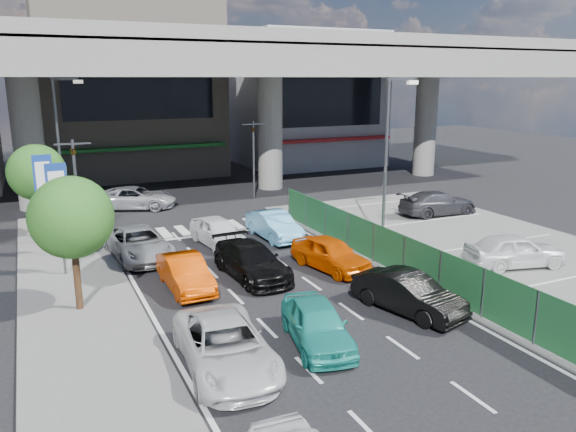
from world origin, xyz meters
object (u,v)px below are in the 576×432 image
sedan_black_mid (252,261)px  kei_truck_front_right (274,225)px  traffic_light_left (75,167)px  parked_sedan_dgrey (438,203)px  street_lamp_left (61,137)px  sedan_white_front_mid (218,231)px  wagon_silver_front_left (139,244)px  sedan_white_mid_left (225,346)px  traffic_cone (392,246)px  tree_far (37,173)px  signboard_near (59,204)px  traffic_light_right (253,140)px  hatch_black_mid_right (408,293)px  signboard_far (45,192)px  crossing_wagon_silver (135,198)px  tree_near (72,218)px  taxi_teal_mid (317,324)px  parked_sedan_white (515,250)px  street_lamp_right (389,148)px  taxi_orange_left (185,273)px  taxi_orange_right (330,254)px

sedan_black_mid → kei_truck_front_right: 5.74m
traffic_light_left → parked_sedan_dgrey: size_ratio=1.08×
street_lamp_left → sedan_white_front_mid: street_lamp_left is taller
wagon_silver_front_left → sedan_white_mid_left: bearing=-93.5°
parked_sedan_dgrey → traffic_cone: (-6.79, -5.04, -0.38)m
tree_far → signboard_near: bearing=-84.7°
traffic_light_right → hatch_black_mid_right: (-2.13, -19.88, -3.25)m
traffic_light_right → parked_sedan_dgrey: (8.12, -9.03, -3.18)m
signboard_far → crossing_wagon_silver: 10.16m
signboard_far → parked_sedan_dgrey: size_ratio=0.97×
sedan_white_front_mid → street_lamp_left: bearing=119.9°
traffic_light_left → sedan_white_mid_left: (2.54, -13.93, -3.25)m
tree_near → sedan_black_mid: 7.30m
tree_far → taxi_teal_mid: bearing=-66.2°
hatch_black_mid_right → sedan_black_mid: 6.69m
signboard_near → parked_sedan_white: 19.04m
tree_far → wagon_silver_front_left: bearing=-54.3°
sedan_white_mid_left → sedan_black_mid: (3.40, 6.67, 0.00)m
street_lamp_right → traffic_cone: 4.53m
parked_sedan_dgrey → parked_sedan_white: bearing=162.0°
traffic_light_right → kei_truck_front_right: (-2.65, -9.43, -3.25)m
street_lamp_right → taxi_teal_mid: size_ratio=2.00×
signboard_far → wagon_silver_front_left: size_ratio=0.95×
parked_sedan_dgrey → traffic_cone: 8.47m
street_lamp_right → signboard_far: 15.69m
kei_truck_front_right → parked_sedan_dgrey: size_ratio=0.87×
wagon_silver_front_left → sedan_white_front_mid: same height
sedan_white_mid_left → parked_sedan_white: 14.35m
signboard_far → traffic_cone: size_ratio=7.32×
parked_sedan_white → parked_sedan_dgrey: size_ratio=0.89×
sedan_white_front_mid → parked_sedan_dgrey: 13.73m
street_lamp_right → crossing_wagon_silver: (-9.49, 13.34, -4.08)m
street_lamp_right → hatch_black_mid_right: (-3.80, -6.88, -4.08)m
street_lamp_left → traffic_cone: 19.06m
hatch_black_mid_right → parked_sedan_white: parked_sedan_white is taller
street_lamp_right → taxi_orange_left: size_ratio=2.01×
street_lamp_left → hatch_black_mid_right: bearing=-62.8°
street_lamp_right → traffic_light_right: bearing=97.3°
sedan_black_mid → kei_truck_front_right: (3.11, 4.82, 0.00)m
crossing_wagon_silver → traffic_cone: crossing_wagon_silver is taller
traffic_light_left → wagon_silver_front_left: traffic_light_left is taller
tree_far → parked_sedan_white: bearing=-36.5°
sedan_black_mid → street_lamp_right: bearing=5.9°
taxi_teal_mid → taxi_orange_right: size_ratio=0.99×
signboard_far → taxi_teal_mid: signboard_far is taller
kei_truck_front_right → crossing_wagon_silver: bearing=115.7°
signboard_near → crossing_wagon_silver: size_ratio=0.95×
signboard_far → taxi_orange_left: bearing=-55.0°
tree_near → sedan_white_mid_left: (3.34, -5.93, -2.70)m
street_lamp_left → sedan_black_mid: (6.06, -13.26, -4.08)m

